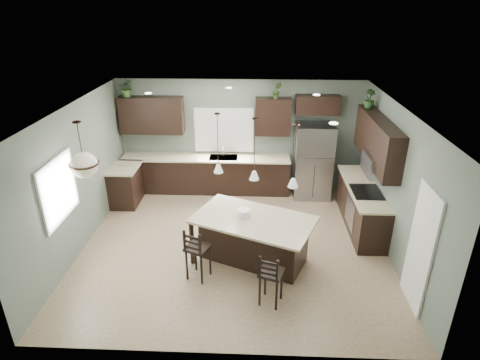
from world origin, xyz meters
name	(u,v)px	position (x,y,z in m)	size (l,w,h in m)	color
ground	(234,244)	(0.00, 0.00, 0.00)	(6.00, 6.00, 0.00)	#9E8466
pantry_door	(420,249)	(2.98, -1.55, 1.02)	(0.04, 0.82, 2.04)	white
window_back	(224,130)	(-0.40, 2.73, 1.55)	(1.35, 0.02, 1.00)	white
window_left	(58,190)	(-2.98, -0.80, 1.55)	(0.02, 1.10, 1.00)	white
left_return_cabs	(126,186)	(-2.70, 1.70, 0.45)	(0.60, 0.90, 0.90)	black
left_return_countertop	(124,168)	(-2.68, 1.70, 0.92)	(0.66, 0.96, 0.04)	#C5BA95
back_lower_cabs	(206,175)	(-0.85, 2.45, 0.45)	(4.20, 0.60, 0.90)	black
back_countertop	(205,158)	(-0.85, 2.43, 0.92)	(4.20, 0.66, 0.04)	#C5BA95
sink_inset	(223,157)	(-0.40, 2.43, 0.94)	(0.70, 0.45, 0.01)	gray
faucet	(223,152)	(-0.40, 2.40, 1.08)	(0.02, 0.02, 0.28)	silver
back_upper_left	(152,115)	(-2.15, 2.58, 1.95)	(1.55, 0.34, 0.90)	black
back_upper_right	(273,117)	(0.80, 2.58, 1.95)	(0.85, 0.34, 0.90)	black
fridge_header	(318,105)	(1.85, 2.58, 2.25)	(1.05, 0.34, 0.45)	black
right_lower_cabs	(361,207)	(2.70, 0.87, 0.45)	(0.60, 2.35, 0.90)	black
right_countertop	(363,187)	(2.68, 0.87, 0.92)	(0.66, 2.35, 0.04)	#C5BA95
cooktop	(366,192)	(2.68, 0.60, 0.94)	(0.58, 0.75, 0.02)	black
wall_oven_front	(350,213)	(2.40, 0.60, 0.45)	(0.01, 0.72, 0.60)	gray
right_upper_cabs	(377,141)	(2.83, 0.87, 1.95)	(0.34, 2.35, 0.90)	black
microwave	(376,164)	(2.78, 0.60, 1.55)	(0.40, 0.75, 0.40)	gray
refrigerator	(313,161)	(1.80, 2.30, 0.93)	(0.90, 0.74, 1.85)	gray
kitchen_island	(253,240)	(0.39, -0.56, 0.46)	(2.13, 1.21, 0.92)	black
serving_dish	(244,213)	(0.20, -0.48, 0.99)	(0.24, 0.24, 0.14)	white
bar_stool_left	(198,253)	(-0.57, -1.07, 0.51)	(0.38, 0.38, 1.02)	black
bar_stool_right	(271,278)	(0.69, -1.67, 0.48)	(0.36, 0.36, 0.97)	black
pendant_left	(218,143)	(-0.26, -0.28, 2.25)	(0.17, 0.17, 1.10)	silver
pendant_center	(255,150)	(0.39, -0.56, 2.25)	(0.17, 0.17, 1.10)	white
pendant_right	(295,156)	(1.03, -0.84, 2.25)	(0.17, 0.17, 1.10)	white
chandelier	(81,150)	(-2.41, -0.87, 2.31)	(0.48, 0.48, 0.97)	beige
plant_back_left	(127,88)	(-2.68, 2.55, 2.61)	(0.38, 0.33, 0.42)	#345A27
plant_back_right	(277,90)	(0.87, 2.55, 2.59)	(0.21, 0.17, 0.39)	#315224
plant_right_wall	(370,99)	(2.80, 1.71, 2.60)	(0.23, 0.23, 0.40)	#254A20
room_shell	(234,167)	(0.00, 0.00, 1.70)	(6.00, 6.00, 6.00)	#5D6B5E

